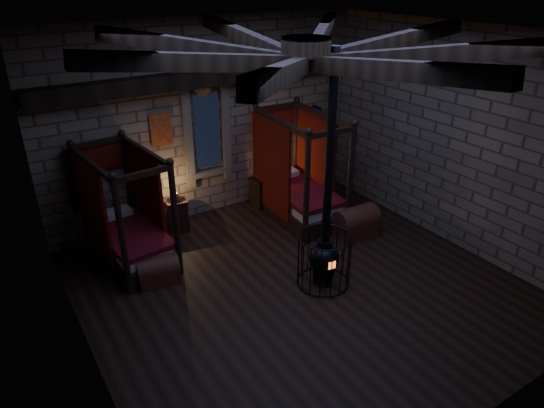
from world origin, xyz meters
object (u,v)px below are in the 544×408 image
trunk_right (356,223)px  bed_left (128,234)px  trunk_left (158,271)px  bed_right (298,192)px  stove (324,254)px

trunk_right → bed_left: bearing=160.9°
trunk_left → trunk_right: size_ratio=0.85×
bed_left → bed_right: (3.74, -0.24, 0.04)m
bed_left → bed_right: 3.75m
bed_left → bed_right: bed_right is taller
bed_left → trunk_right: bearing=-27.3°
trunk_left → stove: bearing=-22.7°
trunk_left → trunk_right: trunk_right is taller
bed_left → stove: (2.60, -2.64, 0.06)m
bed_right → trunk_right: 1.51m
bed_right → stove: 2.66m
bed_left → trunk_left: bed_left is taller
trunk_left → trunk_right: 4.10m
bed_right → stove: stove is taller
bed_right → trunk_left: (-3.58, -0.80, -0.34)m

